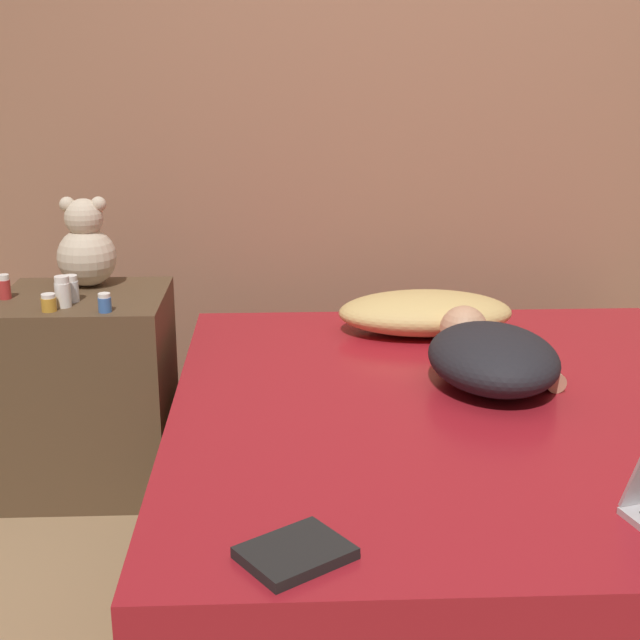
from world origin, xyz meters
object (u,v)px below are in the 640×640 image
pillow (425,313)px  person_lying (491,355)px  bottle_red (5,287)px  bottle_clear (71,289)px  book (295,553)px  bottle_white (63,292)px  teddy_bear (86,247)px  bottle_amber (49,303)px  bottle_blue (105,303)px

pillow → person_lying: bearing=-76.7°
person_lying → bottle_red: 1.58m
bottle_red → bottle_clear: bottle_clear is taller
bottle_clear → book: bottle_clear is taller
pillow → bottle_clear: size_ratio=7.06×
pillow → book: size_ratio=2.39×
pillow → bottle_white: 1.23m
person_lying → bottle_clear: 1.36m
bottle_red → pillow: bearing=5.3°
person_lying → teddy_bear: teddy_bear is taller
teddy_bear → bottle_clear: 0.22m
bottle_amber → bottle_red: bearing=140.0°
teddy_bear → book: size_ratio=1.21×
teddy_bear → person_lying: bearing=-22.3°
teddy_bear → bottle_amber: teddy_bear is taller
bottle_clear → book: (0.71, -1.28, -0.21)m
bottle_clear → book: 1.47m
bottle_red → bottle_clear: size_ratio=0.94×
person_lying → bottle_amber: bottle_amber is taller
person_lying → bottle_amber: (-1.35, 0.22, 0.12)m
book → bottle_red: bearing=125.2°
pillow → person_lying: person_lying is taller
person_lying → bottle_white: (-1.32, 0.27, 0.14)m
pillow → teddy_bear: (-1.18, 0.03, 0.24)m
bottle_clear → bottle_blue: 0.18m
bottle_red → book: (0.93, -1.32, -0.20)m
bottle_amber → bottle_white: size_ratio=0.55×
teddy_bear → book: 1.66m
pillow → bottle_red: bearing=-174.7°
pillow → teddy_bear: teddy_bear is taller
bottle_amber → bottle_red: size_ratio=0.68×
person_lying → bottle_red: bottle_red is taller
person_lying → bottle_amber: size_ratio=11.62×
pillow → teddy_bear: size_ratio=1.98×
person_lying → bottle_blue: 1.20m
book → teddy_bear: bearing=115.0°
person_lying → bottle_white: bottle_white is taller
pillow → bottle_amber: (-1.24, -0.28, 0.13)m
teddy_bear → book: teddy_bear is taller
bottle_amber → bottle_blue: 0.18m
bottle_clear → bottle_amber: bearing=-112.3°
person_lying → book: 1.13m
person_lying → bottle_white: bearing=163.9°
bottle_amber → bottle_clear: (0.04, 0.11, 0.02)m
bottle_blue → book: 1.30m
person_lying → bottle_amber: bearing=166.1°
bottle_amber → book: bearing=-57.2°
person_lying → book: person_lying is taller
bottle_red → bottle_blue: size_ratio=1.36×
teddy_bear → bottle_red: 0.30m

